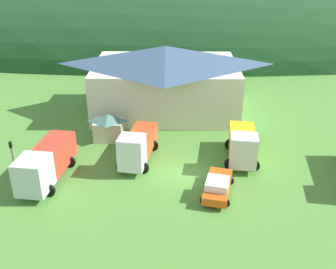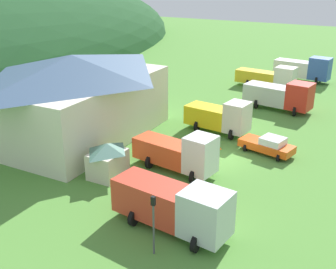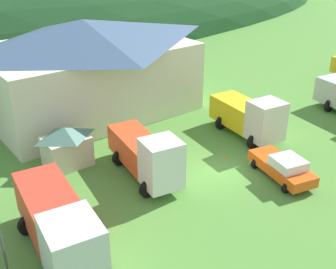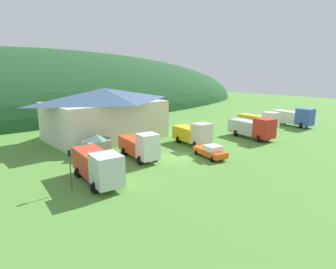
{
  "view_description": "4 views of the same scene",
  "coord_description": "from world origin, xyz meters",
  "px_view_note": "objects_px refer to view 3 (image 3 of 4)",
  "views": [
    {
      "loc": [
        -1.33,
        -30.24,
        18.74
      ],
      "look_at": [
        -1.64,
        3.0,
        2.51
      ],
      "focal_mm": 41.74,
      "sensor_mm": 36.0,
      "label": 1
    },
    {
      "loc": [
        -32.55,
        -11.61,
        15.68
      ],
      "look_at": [
        -2.99,
        4.11,
        2.41
      ],
      "focal_mm": 44.93,
      "sensor_mm": 36.0,
      "label": 2
    },
    {
      "loc": [
        -17.96,
        -17.64,
        14.76
      ],
      "look_at": [
        -3.18,
        1.74,
        2.95
      ],
      "focal_mm": 45.16,
      "sensor_mm": 36.0,
      "label": 3
    },
    {
      "loc": [
        -24.44,
        -25.19,
        10.73
      ],
      "look_at": [
        -0.7,
        1.3,
        2.72
      ],
      "focal_mm": 30.2,
      "sensor_mm": 36.0,
      "label": 4
    }
  ],
  "objects_px": {
    "heavy_rig_white": "(147,154)",
    "traffic_light_west": "(1,239)",
    "play_shed_cream": "(66,146)",
    "depot_building": "(86,65)",
    "service_pickup_orange": "(283,167)",
    "traffic_cone_near_pickup": "(226,159)",
    "flatbed_truck_yellow": "(250,116)",
    "tow_truck_silver": "(59,225)"
  },
  "relations": [
    {
      "from": "heavy_rig_white",
      "to": "traffic_light_west",
      "type": "bearing_deg",
      "value": -62.18
    },
    {
      "from": "play_shed_cream",
      "to": "service_pickup_orange",
      "type": "bearing_deg",
      "value": -44.1
    },
    {
      "from": "tow_truck_silver",
      "to": "heavy_rig_white",
      "type": "relative_size",
      "value": 1.08
    },
    {
      "from": "depot_building",
      "to": "traffic_light_west",
      "type": "bearing_deg",
      "value": -128.35
    },
    {
      "from": "tow_truck_silver",
      "to": "heavy_rig_white",
      "type": "xyz_separation_m",
      "value": [
        7.64,
        3.48,
        -0.12
      ]
    },
    {
      "from": "service_pickup_orange",
      "to": "depot_building",
      "type": "bearing_deg",
      "value": -152.62
    },
    {
      "from": "traffic_light_west",
      "to": "play_shed_cream",
      "type": "bearing_deg",
      "value": 49.92
    },
    {
      "from": "depot_building",
      "to": "heavy_rig_white",
      "type": "relative_size",
      "value": 2.42
    },
    {
      "from": "play_shed_cream",
      "to": "traffic_light_west",
      "type": "xyz_separation_m",
      "value": [
        -6.91,
        -8.21,
        0.9
      ]
    },
    {
      "from": "traffic_light_west",
      "to": "heavy_rig_white",
      "type": "bearing_deg",
      "value": 18.69
    },
    {
      "from": "tow_truck_silver",
      "to": "play_shed_cream",
      "type": "bearing_deg",
      "value": 160.18
    },
    {
      "from": "heavy_rig_white",
      "to": "flatbed_truck_yellow",
      "type": "height_order",
      "value": "heavy_rig_white"
    },
    {
      "from": "play_shed_cream",
      "to": "heavy_rig_white",
      "type": "xyz_separation_m",
      "value": [
        3.44,
        -4.71,
        0.23
      ]
    },
    {
      "from": "depot_building",
      "to": "traffic_cone_near_pickup",
      "type": "bearing_deg",
      "value": -76.5
    },
    {
      "from": "play_shed_cream",
      "to": "heavy_rig_white",
      "type": "distance_m",
      "value": 5.84
    },
    {
      "from": "tow_truck_silver",
      "to": "flatbed_truck_yellow",
      "type": "xyz_separation_m",
      "value": [
        17.57,
        3.77,
        -0.1
      ]
    },
    {
      "from": "depot_building",
      "to": "tow_truck_silver",
      "type": "xyz_separation_m",
      "value": [
        -10.12,
        -16.2,
        -2.35
      ]
    },
    {
      "from": "heavy_rig_white",
      "to": "service_pickup_orange",
      "type": "bearing_deg",
      "value": 61.39
    },
    {
      "from": "tow_truck_silver",
      "to": "depot_building",
      "type": "bearing_deg",
      "value": 155.33
    },
    {
      "from": "tow_truck_silver",
      "to": "service_pickup_orange",
      "type": "height_order",
      "value": "tow_truck_silver"
    },
    {
      "from": "heavy_rig_white",
      "to": "traffic_light_west",
      "type": "relative_size",
      "value": 1.97
    },
    {
      "from": "depot_building",
      "to": "service_pickup_orange",
      "type": "relative_size",
      "value": 3.5
    },
    {
      "from": "flatbed_truck_yellow",
      "to": "traffic_cone_near_pickup",
      "type": "bearing_deg",
      "value": -60.09
    },
    {
      "from": "service_pickup_orange",
      "to": "traffic_cone_near_pickup",
      "type": "height_order",
      "value": "service_pickup_orange"
    },
    {
      "from": "service_pickup_orange",
      "to": "traffic_cone_near_pickup",
      "type": "distance_m",
      "value": 4.3
    },
    {
      "from": "flatbed_truck_yellow",
      "to": "traffic_cone_near_pickup",
      "type": "xyz_separation_m",
      "value": [
        -4.06,
        -1.67,
        -1.74
      ]
    },
    {
      "from": "depot_building",
      "to": "traffic_cone_near_pickup",
      "type": "distance_m",
      "value": 15.09
    },
    {
      "from": "depot_building",
      "to": "traffic_light_west",
      "type": "height_order",
      "value": "depot_building"
    },
    {
      "from": "depot_building",
      "to": "flatbed_truck_yellow",
      "type": "relative_size",
      "value": 2.67
    },
    {
      "from": "heavy_rig_white",
      "to": "traffic_cone_near_pickup",
      "type": "relative_size",
      "value": 15.09
    },
    {
      "from": "depot_building",
      "to": "flatbed_truck_yellow",
      "type": "distance_m",
      "value": 14.69
    },
    {
      "from": "flatbed_truck_yellow",
      "to": "service_pickup_orange",
      "type": "height_order",
      "value": "flatbed_truck_yellow"
    },
    {
      "from": "traffic_cone_near_pickup",
      "to": "flatbed_truck_yellow",
      "type": "bearing_deg",
      "value": 22.32
    },
    {
      "from": "flatbed_truck_yellow",
      "to": "traffic_cone_near_pickup",
      "type": "height_order",
      "value": "flatbed_truck_yellow"
    },
    {
      "from": "service_pickup_orange",
      "to": "tow_truck_silver",
      "type": "bearing_deg",
      "value": -84.28
    },
    {
      "from": "flatbed_truck_yellow",
      "to": "service_pickup_orange",
      "type": "distance_m",
      "value": 6.49
    },
    {
      "from": "heavy_rig_white",
      "to": "flatbed_truck_yellow",
      "type": "bearing_deg",
      "value": 100.82
    },
    {
      "from": "depot_building",
      "to": "play_shed_cream",
      "type": "xyz_separation_m",
      "value": [
        -5.93,
        -8.02,
        -2.71
      ]
    },
    {
      "from": "depot_building",
      "to": "heavy_rig_white",
      "type": "xyz_separation_m",
      "value": [
        -2.48,
        -12.72,
        -2.48
      ]
    },
    {
      "from": "tow_truck_silver",
      "to": "traffic_light_west",
      "type": "bearing_deg",
      "value": -82.13
    },
    {
      "from": "traffic_cone_near_pickup",
      "to": "service_pickup_orange",
      "type": "bearing_deg",
      "value": -74.11
    },
    {
      "from": "tow_truck_silver",
      "to": "traffic_light_west",
      "type": "relative_size",
      "value": 2.13
    }
  ]
}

